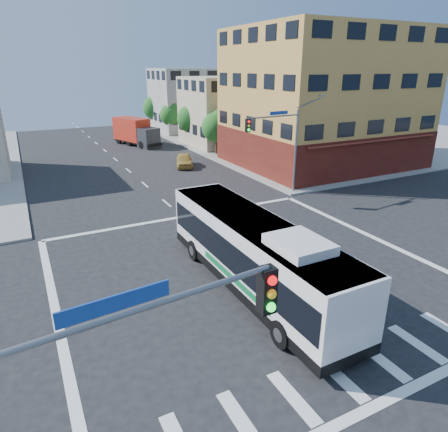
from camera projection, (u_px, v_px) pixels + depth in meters
name	position (u px, v px, depth m)	size (l,w,h in m)	color
ground	(249.00, 273.00, 21.15)	(120.00, 120.00, 0.00)	black
sidewalk_ne	(325.00, 133.00, 65.22)	(50.00, 50.00, 0.15)	#99968E
corner_building_ne	(323.00, 110.00, 43.00)	(18.10, 15.44, 14.00)	#C09245
building_east_near	(231.00, 111.00, 55.12)	(12.06, 10.06, 9.00)	#C1B493
building_east_far	(192.00, 100.00, 66.61)	(12.06, 10.06, 10.00)	#ACACA7
signal_mast_ne	(281.00, 137.00, 32.12)	(7.91, 1.13, 8.07)	slate
signal_mast_sw	(110.00, 405.00, 6.66)	(7.91, 1.01, 8.07)	slate
street_tree_a	(217.00, 125.00, 48.23)	(3.60, 3.60, 5.53)	#372614
street_tree_b	(192.00, 117.00, 54.84)	(3.80, 3.80, 5.79)	#372614
street_tree_c	(172.00, 113.00, 61.61)	(3.40, 3.40, 5.29)	#372614
street_tree_d	(155.00, 106.00, 68.13)	(4.00, 4.00, 6.03)	#372614
transit_bus	(254.00, 253.00, 19.02)	(3.03, 13.28, 3.93)	black
box_truck	(136.00, 132.00, 54.85)	(4.89, 8.40, 3.64)	#2A2A30
parked_car	(184.00, 160.00, 43.38)	(1.68, 4.17, 1.42)	gold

